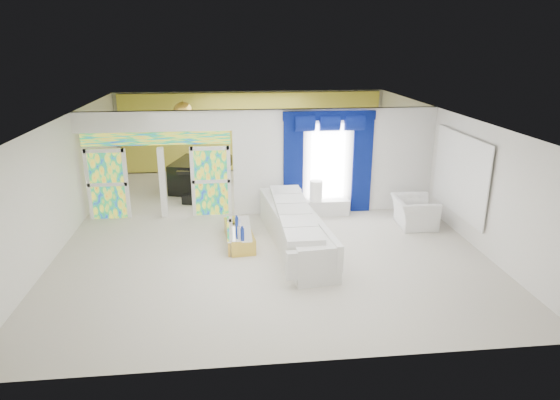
{
  "coord_description": "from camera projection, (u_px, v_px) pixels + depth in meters",
  "views": [
    {
      "loc": [
        -0.91,
        -12.38,
        4.82
      ],
      "look_at": [
        0.3,
        -1.2,
        1.1
      ],
      "focal_mm": 31.23,
      "sensor_mm": 36.0,
      "label": 1
    }
  ],
  "objects": [
    {
      "name": "console_table",
      "position": [
        326.0,
        207.0,
        14.03
      ],
      "size": [
        1.32,
        0.44,
        0.44
      ],
      "primitive_type": "cube",
      "rotation": [
        0.0,
        0.0,
        -0.02
      ],
      "color": "silver",
      "rests_on": "ground"
    },
    {
      "name": "blue_pelmet",
      "position": [
        330.0,
        116.0,
        13.42
      ],
      "size": [
        2.6,
        0.12,
        0.25
      ],
      "primitive_type": "cube",
      "color": "#030843",
      "rests_on": "dividing_wall"
    },
    {
      "name": "stained_transom",
      "position": [
        156.0,
        139.0,
        13.24
      ],
      "size": [
        4.0,
        0.05,
        0.35
      ],
      "primitive_type": "cube",
      "color": "#994C3F",
      "rests_on": "dividing_header"
    },
    {
      "name": "armchair",
      "position": [
        414.0,
        212.0,
        13.12
      ],
      "size": [
        1.11,
        1.26,
        0.78
      ],
      "primitive_type": "imported",
      "rotation": [
        0.0,
        0.0,
        1.51
      ],
      "color": "white",
      "rests_on": "ground"
    },
    {
      "name": "tv_console",
      "position": [
        120.0,
        181.0,
        16.09
      ],
      "size": [
        0.62,
        0.58,
        0.75
      ],
      "primitive_type": "cube",
      "rotation": [
        0.0,
        0.0,
        0.25
      ],
      "color": "tan",
      "rests_on": "ground"
    },
    {
      "name": "piano_bench",
      "position": [
        197.0,
        199.0,
        14.95
      ],
      "size": [
        0.91,
        0.54,
        0.28
      ],
      "primitive_type": "cube",
      "rotation": [
        0.0,
        0.0,
        -0.26
      ],
      "color": "black",
      "rests_on": "ground"
    },
    {
      "name": "floor",
      "position": [
        264.0,
        225.0,
        13.29
      ],
      "size": [
        12.0,
        12.0,
        0.0
      ],
      "primitive_type": "plane",
      "color": "#B7AF9E",
      "rests_on": "ground"
    },
    {
      "name": "dividing_wall",
      "position": [
        336.0,
        161.0,
        13.98
      ],
      "size": [
        5.7,
        0.18,
        3.0
      ],
      "primitive_type": "cube",
      "color": "white",
      "rests_on": "ground"
    },
    {
      "name": "wall_mirror",
      "position": [
        460.0,
        175.0,
        12.37
      ],
      "size": [
        0.04,
        2.7,
        1.9
      ],
      "primitive_type": "cube",
      "color": "white",
      "rests_on": "ground"
    },
    {
      "name": "gold_curtains",
      "position": [
        252.0,
        132.0,
        18.39
      ],
      "size": [
        9.7,
        0.12,
        2.9
      ],
      "primitive_type": "cube",
      "color": "gold",
      "rests_on": "ground"
    },
    {
      "name": "dividing_header",
      "position": [
        155.0,
        121.0,
        13.09
      ],
      "size": [
        4.3,
        0.18,
        0.55
      ],
      "primitive_type": "cube",
      "color": "white",
      "rests_on": "dividing_wall"
    },
    {
      "name": "chandelier",
      "position": [
        183.0,
        111.0,
        15.43
      ],
      "size": [
        0.6,
        0.6,
        0.6
      ],
      "primitive_type": "sphere",
      "color": "gold",
      "rests_on": "ceiling"
    },
    {
      "name": "window_pane",
      "position": [
        328.0,
        164.0,
        13.88
      ],
      "size": [
        1.0,
        0.02,
        2.3
      ],
      "primitive_type": "cube",
      "color": "white",
      "rests_on": "dividing_wall"
    },
    {
      "name": "blue_drape_left",
      "position": [
        293.0,
        166.0,
        13.76
      ],
      "size": [
        0.55,
        0.1,
        2.8
      ],
      "primitive_type": "cube",
      "color": "#030843",
      "rests_on": "ground"
    },
    {
      "name": "grand_piano",
      "position": [
        199.0,
        175.0,
        16.35
      ],
      "size": [
        1.94,
        2.26,
        0.98
      ],
      "primitive_type": "cube",
      "rotation": [
        0.0,
        0.0,
        -0.26
      ],
      "color": "black",
      "rests_on": "ground"
    },
    {
      "name": "blue_drape_right",
      "position": [
        362.0,
        165.0,
        13.97
      ],
      "size": [
        0.55,
        0.1,
        2.8
      ],
      "primitive_type": "cube",
      "color": "#030843",
      "rests_on": "ground"
    },
    {
      "name": "stained_panel_left",
      "position": [
        108.0,
        184.0,
        13.48
      ],
      "size": [
        0.95,
        0.04,
        2.0
      ],
      "primitive_type": "cube",
      "color": "#994C3F",
      "rests_on": "ground"
    },
    {
      "name": "table_lamp",
      "position": [
        316.0,
        191.0,
        13.84
      ],
      "size": [
        0.36,
        0.36,
        0.58
      ],
      "primitive_type": "cylinder",
      "color": "white",
      "rests_on": "console_table"
    },
    {
      "name": "coffee_table",
      "position": [
        239.0,
        236.0,
        12.07
      ],
      "size": [
        0.75,
        1.77,
        0.38
      ],
      "primitive_type": "cube",
      "rotation": [
        0.0,
        0.0,
        0.1
      ],
      "color": "gold",
      "rests_on": "ground"
    },
    {
      "name": "white_sofa",
      "position": [
        295.0,
        229.0,
        11.85
      ],
      "size": [
        1.39,
        4.45,
        0.83
      ],
      "primitive_type": "cube",
      "rotation": [
        0.0,
        0.0,
        0.1
      ],
      "color": "white",
      "rests_on": "ground"
    },
    {
      "name": "decanters",
      "position": [
        239.0,
        227.0,
        11.84
      ],
      "size": [
        0.2,
        0.91,
        0.28
      ],
      "color": "navy",
      "rests_on": "coffee_table"
    },
    {
      "name": "stained_panel_right",
      "position": [
        211.0,
        181.0,
        13.77
      ],
      "size": [
        0.95,
        0.04,
        2.0
      ],
      "primitive_type": "cube",
      "color": "#994C3F",
      "rests_on": "ground"
    }
  ]
}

